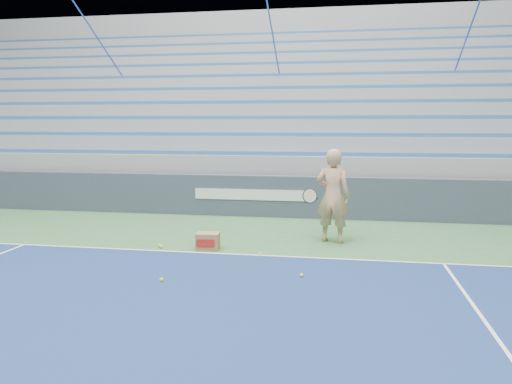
% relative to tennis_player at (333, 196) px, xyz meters
% --- Properties ---
extents(sponsor_barrier, '(30.00, 0.32, 1.10)m').
position_rel_tennis_player_xyz_m(sponsor_barrier, '(-2.11, 2.63, -0.44)').
color(sponsor_barrier, '#354052').
rests_on(sponsor_barrier, ground).
extents(bleachers, '(31.00, 9.15, 7.30)m').
position_rel_tennis_player_xyz_m(bleachers, '(-2.12, 8.34, 1.37)').
color(bleachers, '#919499').
rests_on(bleachers, ground).
extents(tennis_player, '(1.01, 0.94, 1.97)m').
position_rel_tennis_player_xyz_m(tennis_player, '(0.00, 0.00, 0.00)').
color(tennis_player, tan).
rests_on(tennis_player, ground).
extents(ball_box, '(0.48, 0.38, 0.33)m').
position_rel_tennis_player_xyz_m(ball_box, '(-2.42, -1.06, -0.82)').
color(ball_box, olive).
rests_on(ball_box, ground).
extents(tennis_ball_0, '(0.07, 0.07, 0.07)m').
position_rel_tennis_player_xyz_m(tennis_ball_0, '(-2.55, -1.08, -0.95)').
color(tennis_ball_0, '#C5EA2F').
rests_on(tennis_ball_0, ground).
extents(tennis_ball_1, '(0.07, 0.07, 0.07)m').
position_rel_tennis_player_xyz_m(tennis_ball_1, '(-3.43, -1.05, -0.95)').
color(tennis_ball_1, '#C5EA2F').
rests_on(tennis_ball_1, ground).
extents(tennis_ball_2, '(0.07, 0.07, 0.07)m').
position_rel_tennis_player_xyz_m(tennis_ball_2, '(-3.37, -1.12, -0.95)').
color(tennis_ball_2, '#C5EA2F').
rests_on(tennis_ball_2, ground).
extents(tennis_ball_3, '(0.07, 0.07, 0.07)m').
position_rel_tennis_player_xyz_m(tennis_ball_3, '(-0.44, -2.56, -0.95)').
color(tennis_ball_3, '#C5EA2F').
rests_on(tennis_ball_3, ground).
extents(tennis_ball_4, '(0.07, 0.07, 0.07)m').
position_rel_tennis_player_xyz_m(tennis_ball_4, '(-2.60, -3.16, -0.95)').
color(tennis_ball_4, '#C5EA2F').
rests_on(tennis_ball_4, ground).
extents(tennis_ball_5, '(0.07, 0.07, 0.07)m').
position_rel_tennis_player_xyz_m(tennis_ball_5, '(-1.32, -1.33, -0.95)').
color(tennis_ball_5, '#C5EA2F').
rests_on(tennis_ball_5, ground).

